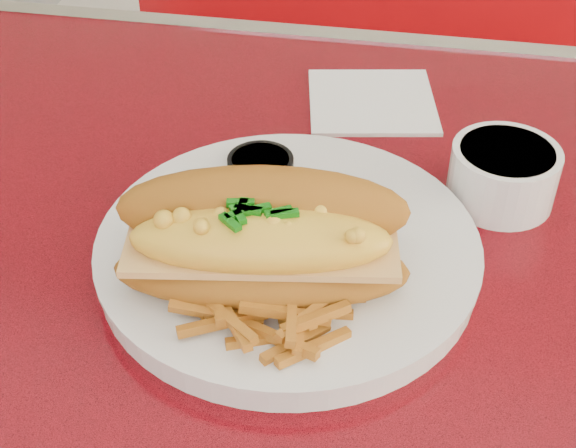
% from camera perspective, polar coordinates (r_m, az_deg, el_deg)
% --- Properties ---
extents(diner_table, '(1.23, 0.83, 0.77)m').
position_cam_1_polar(diner_table, '(0.78, 8.62, -11.61)').
color(diner_table, red).
rests_on(diner_table, ground).
extents(booth_bench_far, '(1.20, 0.51, 0.90)m').
position_cam_1_polar(booth_bench_far, '(1.60, 9.39, 3.52)').
color(booth_bench_far, '#A60B10').
rests_on(booth_bench_far, ground).
extents(dinner_plate, '(0.39, 0.39, 0.02)m').
position_cam_1_polar(dinner_plate, '(0.65, 0.00, -1.89)').
color(dinner_plate, silver).
rests_on(dinner_plate, diner_table).
extents(mac_hoagie, '(0.23, 0.14, 0.10)m').
position_cam_1_polar(mac_hoagie, '(0.58, -1.88, -1.11)').
color(mac_hoagie, '#AB671B').
rests_on(mac_hoagie, dinner_plate).
extents(fries_pile, '(0.10, 0.10, 0.03)m').
position_cam_1_polar(fries_pile, '(0.58, -1.00, -5.17)').
color(fries_pile, orange).
rests_on(fries_pile, dinner_plate).
extents(fork, '(0.06, 0.13, 0.00)m').
position_cam_1_polar(fork, '(0.60, -0.96, -5.10)').
color(fork, silver).
rests_on(fork, dinner_plate).
extents(gravy_ramekin, '(0.11, 0.11, 0.05)m').
position_cam_1_polar(gravy_ramekin, '(0.73, 15.05, 3.50)').
color(gravy_ramekin, silver).
rests_on(gravy_ramekin, diner_table).
extents(sauce_cup_left, '(0.08, 0.08, 0.03)m').
position_cam_1_polar(sauce_cup_left, '(0.73, -1.96, 3.81)').
color(sauce_cup_left, black).
rests_on(sauce_cup_left, diner_table).
extents(paper_napkin, '(0.15, 0.15, 0.00)m').
position_cam_1_polar(paper_napkin, '(0.87, 5.98, 8.67)').
color(paper_napkin, white).
rests_on(paper_napkin, diner_table).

